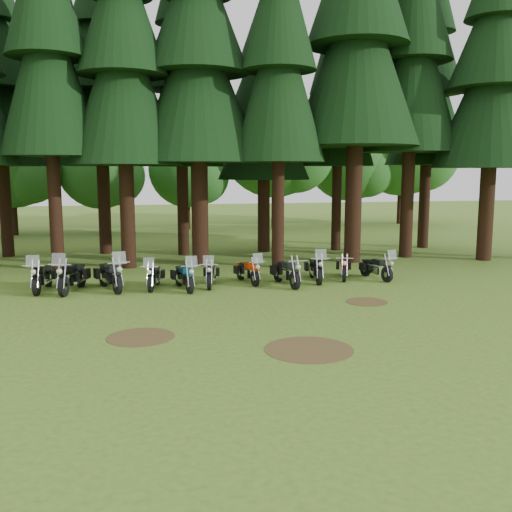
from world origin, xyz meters
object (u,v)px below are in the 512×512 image
at_px(motorcycle_1, 72,277).
at_px(motorcycle_7, 286,273).
at_px(motorcycle_5, 211,275).
at_px(motorcycle_4, 184,277).
at_px(motorcycle_6, 248,272).
at_px(motorcycle_0, 42,277).
at_px(motorcycle_8, 316,269).
at_px(motorcycle_3, 154,277).
at_px(motorcycle_9, 344,268).
at_px(motorcycle_2, 110,276).
at_px(motorcycle_10, 376,268).

height_order(motorcycle_1, motorcycle_7, motorcycle_1).
bearing_deg(motorcycle_7, motorcycle_5, 162.29).
xyz_separation_m(motorcycle_4, motorcycle_6, (2.55, 0.72, -0.03)).
relative_size(motorcycle_0, motorcycle_5, 1.13).
bearing_deg(motorcycle_8, motorcycle_5, -170.65).
height_order(motorcycle_3, motorcycle_4, motorcycle_4).
bearing_deg(motorcycle_3, motorcycle_6, 16.29).
xyz_separation_m(motorcycle_3, motorcycle_7, (4.97, -0.56, 0.04)).
bearing_deg(motorcycle_0, motorcycle_9, 6.09).
height_order(motorcycle_2, motorcycle_9, motorcycle_2).
xyz_separation_m(motorcycle_9, motorcycle_10, (1.23, -0.41, 0.01)).
xyz_separation_m(motorcycle_7, motorcycle_9, (2.68, 0.85, -0.05)).
relative_size(motorcycle_1, motorcycle_6, 1.20).
bearing_deg(motorcycle_0, motorcycle_7, 0.43).
bearing_deg(motorcycle_5, motorcycle_6, 22.17).
xyz_separation_m(motorcycle_4, motorcycle_9, (6.58, 0.78, -0.04)).
bearing_deg(motorcycle_8, motorcycle_4, -165.84).
bearing_deg(motorcycle_3, motorcycle_1, -168.97).
height_order(motorcycle_7, motorcycle_8, motorcycle_8).
xyz_separation_m(motorcycle_1, motorcycle_7, (7.88, -0.64, -0.05)).
bearing_deg(motorcycle_5, motorcycle_2, -169.41).
bearing_deg(motorcycle_4, motorcycle_5, 14.28).
height_order(motorcycle_3, motorcycle_7, motorcycle_3).
bearing_deg(motorcycle_3, motorcycle_7, 6.17).
bearing_deg(motorcycle_0, motorcycle_6, 5.23).
relative_size(motorcycle_3, motorcycle_10, 0.99).
xyz_separation_m(motorcycle_4, motorcycle_8, (5.27, 0.49, 0.01)).
bearing_deg(motorcycle_1, motorcycle_6, 16.91).
bearing_deg(motorcycle_4, motorcycle_0, 160.43).
distance_m(motorcycle_0, motorcycle_10, 12.90).
xyz_separation_m(motorcycle_5, motorcycle_7, (2.84, -0.52, 0.04)).
relative_size(motorcycle_4, motorcycle_10, 1.07).
relative_size(motorcycle_4, motorcycle_7, 0.97).
bearing_deg(motorcycle_8, motorcycle_0, -173.65).
distance_m(motorcycle_4, motorcycle_6, 2.66).
distance_m(motorcycle_5, motorcycle_10, 6.76).
height_order(motorcycle_8, motorcycle_9, motorcycle_8).
relative_size(motorcycle_1, motorcycle_7, 1.08).
xyz_separation_m(motorcycle_2, motorcycle_5, (3.71, -0.09, -0.08)).
xyz_separation_m(motorcycle_3, motorcycle_9, (7.65, 0.29, -0.01)).
bearing_deg(motorcycle_8, motorcycle_6, -176.06).
height_order(motorcycle_3, motorcycle_8, motorcycle_8).
bearing_deg(motorcycle_7, motorcycle_9, 10.36).
bearing_deg(motorcycle_2, motorcycle_9, -16.76).
relative_size(motorcycle_1, motorcycle_8, 1.09).
bearing_deg(motorcycle_9, motorcycle_4, -152.90).
xyz_separation_m(motorcycle_2, motorcycle_3, (1.58, -0.06, -0.09)).
relative_size(motorcycle_1, motorcycle_2, 1.01).
bearing_deg(motorcycle_0, motorcycle_10, 4.32).
bearing_deg(motorcycle_9, motorcycle_8, -147.05).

